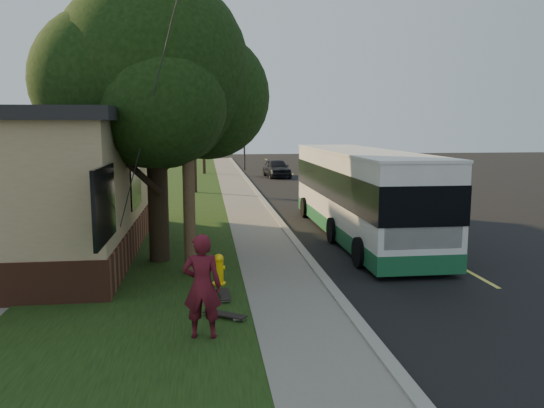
{
  "coord_description": "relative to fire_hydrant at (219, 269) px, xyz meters",
  "views": [
    {
      "loc": [
        -2.86,
        -12.37,
        3.83
      ],
      "look_at": [
        -0.91,
        3.29,
        1.5
      ],
      "focal_mm": 35.0,
      "sensor_mm": 36.0,
      "label": 1
    }
  ],
  "objects": [
    {
      "name": "ground",
      "position": [
        2.6,
        0.0,
        -0.43
      ],
      "size": [
        120.0,
        120.0,
        0.0
      ],
      "primitive_type": "plane",
      "color": "black",
      "rests_on": "ground"
    },
    {
      "name": "road",
      "position": [
        6.6,
        10.0,
        -0.43
      ],
      "size": [
        8.0,
        80.0,
        0.01
      ],
      "primitive_type": "cube",
      "color": "black",
      "rests_on": "ground"
    },
    {
      "name": "curb",
      "position": [
        2.6,
        10.0,
        -0.37
      ],
      "size": [
        0.25,
        80.0,
        0.12
      ],
      "primitive_type": "cube",
      "color": "gray",
      "rests_on": "ground"
    },
    {
      "name": "sidewalk",
      "position": [
        1.6,
        10.0,
        -0.39
      ],
      "size": [
        2.0,
        80.0,
        0.08
      ],
      "primitive_type": "cube",
      "color": "slate",
      "rests_on": "ground"
    },
    {
      "name": "grass_verge",
      "position": [
        -1.9,
        10.0,
        -0.4
      ],
      "size": [
        5.0,
        80.0,
        0.07
      ],
      "primitive_type": "cube",
      "color": "black",
      "rests_on": "ground"
    },
    {
      "name": "fire_hydrant",
      "position": [
        0.0,
        0.0,
        0.0
      ],
      "size": [
        0.32,
        0.32,
        0.74
      ],
      "color": "yellow",
      "rests_on": "grass_verge"
    },
    {
      "name": "utility_pole",
      "position": [
        -0.71,
        0.99,
        4.2
      ],
      "size": [
        2.86,
        3.21,
        9.07
      ],
      "color": "#473321",
      "rests_on": "ground"
    },
    {
      "name": "leafy_tree",
      "position": [
        -1.57,
        2.65,
        4.73
      ],
      "size": [
        6.3,
        6.0,
        7.8
      ],
      "color": "black",
      "rests_on": "grass_verge"
    },
    {
      "name": "bare_tree_near",
      "position": [
        -0.9,
        18.0,
        1.72
      ],
      "size": [
        1.38,
        1.21,
        4.31
      ],
      "color": "black",
      "rests_on": "grass_verge"
    },
    {
      "name": "bare_tree_far",
      "position": [
        -0.4,
        30.0,
        1.57
      ],
      "size": [
        1.38,
        1.21,
        4.03
      ],
      "color": "black",
      "rests_on": "grass_verge"
    },
    {
      "name": "traffic_signal",
      "position": [
        3.1,
        34.0,
        2.73
      ],
      "size": [
        0.18,
        0.22,
        5.5
      ],
      "color": "#2D2D30",
      "rests_on": "ground"
    },
    {
      "name": "transit_bus",
      "position": [
        5.0,
        5.29,
        1.17
      ],
      "size": [
        2.56,
        11.09,
        3.0
      ],
      "color": "silver",
      "rests_on": "ground"
    },
    {
      "name": "skateboarder",
      "position": [
        -0.37,
        -3.2,
        0.59
      ],
      "size": [
        0.74,
        0.54,
        1.9
      ],
      "primitive_type": "imported",
      "rotation": [
        0.0,
        0.0,
        3.02
      ],
      "color": "#53101C",
      "rests_on": "grass_verge"
    },
    {
      "name": "skateboard_main",
      "position": [
        0.1,
        -1.02,
        -0.3
      ],
      "size": [
        0.25,
        0.88,
        0.08
      ],
      "color": "black",
      "rests_on": "grass_verge"
    },
    {
      "name": "skateboard_spare",
      "position": [
        0.05,
        -2.29,
        -0.3
      ],
      "size": [
        0.88,
        0.71,
        0.09
      ],
      "color": "black",
      "rests_on": "grass_verge"
    },
    {
      "name": "dumpster",
      "position": [
        -4.74,
        5.62,
        0.3
      ],
      "size": [
        1.9,
        1.72,
        1.37
      ],
      "color": "black",
      "rests_on": "building_lot"
    },
    {
      "name": "distant_car",
      "position": [
        5.02,
        27.05,
        0.26
      ],
      "size": [
        1.93,
        4.16,
        1.38
      ],
      "primitive_type": "imported",
      "rotation": [
        0.0,
        0.0,
        0.08
      ],
      "color": "black",
      "rests_on": "ground"
    }
  ]
}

